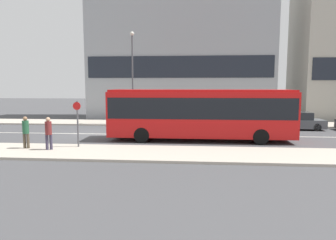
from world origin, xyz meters
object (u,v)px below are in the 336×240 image
at_px(bus_stop_sign, 78,120).
at_px(street_lamp, 132,69).
at_px(city_bus, 200,111).
at_px(parked_car_0, 297,121).
at_px(pedestrian_near_stop, 26,130).
at_px(pedestrian_down_pavement, 48,131).

distance_m(bus_stop_sign, street_lamp, 11.02).
relative_size(city_bus, parked_car_0, 2.94).
height_order(city_bus, parked_car_0, city_bus).
height_order(city_bus, street_lamp, street_lamp).
xyz_separation_m(parked_car_0, pedestrian_near_stop, (-17.51, -9.47, 0.46)).
height_order(pedestrian_down_pavement, bus_stop_sign, bus_stop_sign).
distance_m(pedestrian_down_pavement, bus_stop_sign, 1.62).
distance_m(pedestrian_down_pavement, street_lamp, 12.18).
height_order(pedestrian_near_stop, bus_stop_sign, bus_stop_sign).
height_order(pedestrian_near_stop, street_lamp, street_lamp).
bearing_deg(city_bus, pedestrian_near_stop, -163.35).
bearing_deg(bus_stop_sign, city_bus, 25.61).
bearing_deg(pedestrian_down_pavement, street_lamp, 52.59).
bearing_deg(parked_car_0, city_bus, -145.20).
bearing_deg(pedestrian_down_pavement, pedestrian_near_stop, 144.17).
relative_size(city_bus, pedestrian_near_stop, 6.71).
xyz_separation_m(pedestrian_near_stop, bus_stop_sign, (2.68, 0.64, 0.51)).
distance_m(pedestrian_near_stop, pedestrian_down_pavement, 1.43).
height_order(parked_car_0, street_lamp, street_lamp).
bearing_deg(pedestrian_near_stop, bus_stop_sign, -168.77).
height_order(parked_car_0, bus_stop_sign, bus_stop_sign).
xyz_separation_m(bus_stop_sign, street_lamp, (1.00, 10.45, 3.35)).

